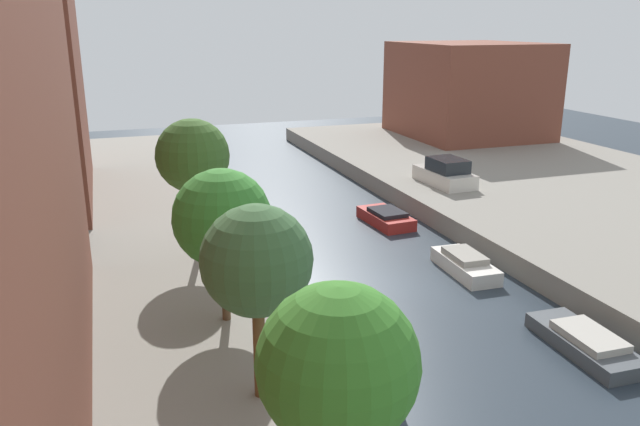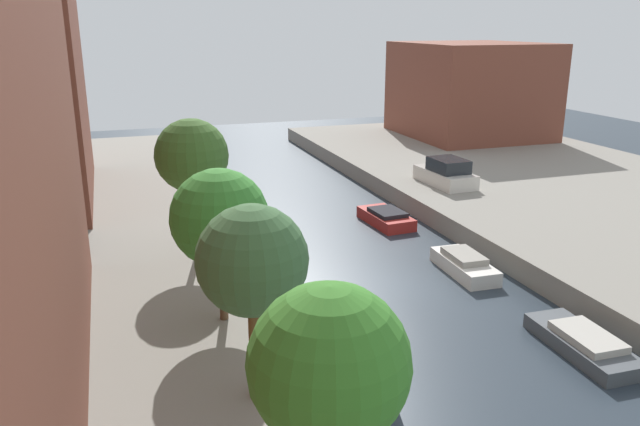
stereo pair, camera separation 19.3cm
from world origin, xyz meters
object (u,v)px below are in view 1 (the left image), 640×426
street_tree_1 (338,365)px  moored_boat_left_2 (356,372)px  street_tree_2 (257,262)px  moored_boat_right_3 (465,264)px  street_tree_3 (222,218)px  street_tree_4 (193,156)px  low_block_right (468,90)px  moored_boat_right_4 (386,217)px  parked_car (445,173)px  moored_boat_right_2 (585,342)px

street_tree_1 → moored_boat_left_2: bearing=64.9°
street_tree_2 → moored_boat_right_3: 13.42m
street_tree_3 → moored_boat_right_3: (10.42, 2.95, -3.93)m
street_tree_2 → street_tree_4: (0.00, 10.18, 0.49)m
low_block_right → moored_boat_right_4: 22.86m
street_tree_3 → moored_boat_left_2: street_tree_3 is taller
moored_boat_right_3 → street_tree_4: bearing=164.8°
street_tree_4 → parked_car: size_ratio=1.33×
moored_boat_right_3 → parked_car: bearing=64.6°
street_tree_1 → moored_boat_right_3: (10.42, 12.70, -4.45)m
street_tree_3 → parked_car: 19.92m
street_tree_1 → street_tree_4: bearing=90.0°
street_tree_4 → low_block_right: bearing=39.9°
street_tree_1 → parked_car: 27.26m
street_tree_2 → low_block_right: bearing=51.2°
street_tree_1 → moored_boat_right_2: (10.53, 5.85, -4.52)m
low_block_right → street_tree_2: 39.94m
street_tree_3 → street_tree_4: 5.83m
street_tree_3 → moored_boat_right_4: 14.73m
moored_boat_left_2 → moored_boat_right_4: (7.10, 13.26, -0.06)m
street_tree_4 → street_tree_3: bearing=-90.0°
street_tree_4 → moored_boat_right_3: bearing=-15.2°
street_tree_2 → street_tree_1: bearing=-90.0°
street_tree_1 → moored_boat_right_2: 12.86m
street_tree_2 → street_tree_3: bearing=90.0°
street_tree_2 → moored_boat_right_2: (10.53, 0.50, -4.25)m
street_tree_1 → moored_boat_right_3: 17.02m
street_tree_1 → moored_boat_right_4: (10.11, 19.70, -4.48)m
low_block_right → street_tree_1: size_ratio=2.14×
moored_boat_right_4 → moored_boat_right_2: bearing=-88.3°
parked_car → moored_boat_right_2: bearing=-105.3°
street_tree_4 → moored_boat_left_2: street_tree_4 is taller
low_block_right → street_tree_3: size_ratio=2.29×
low_block_right → street_tree_3: (-25.03, -26.72, -0.37)m
low_block_right → street_tree_4: 32.63m
street_tree_4 → street_tree_2: bearing=-90.0°
moored_boat_left_2 → moored_boat_right_2: 7.54m
moored_boat_left_2 → moored_boat_right_3: moored_boat_left_2 is taller
low_block_right → street_tree_2: size_ratio=2.23×
street_tree_1 → street_tree_3: size_ratio=1.07×
street_tree_4 → moored_boat_left_2: 10.65m
street_tree_2 → street_tree_4: bearing=90.0°
moored_boat_left_2 → low_block_right: bearing=53.8°
low_block_right → moored_boat_right_3: size_ratio=3.06×
moored_boat_right_3 → moored_boat_right_4: moored_boat_right_3 is taller
moored_boat_right_2 → low_block_right: bearing=64.7°
moored_boat_left_2 → street_tree_4: bearing=108.3°
street_tree_2 → street_tree_3: (0.00, 4.40, -0.25)m
low_block_right → street_tree_2: bearing=-128.8°
street_tree_2 → street_tree_4: street_tree_4 is taller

